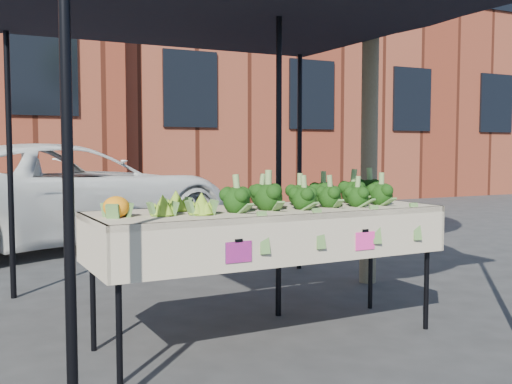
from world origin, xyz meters
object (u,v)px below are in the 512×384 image
object	(u,v)px
canopy	(233,140)
street_tree	(371,41)
table	(269,274)
vehicle	(60,61)

from	to	relation	value
canopy	street_tree	bearing A→B (deg)	18.45
street_tree	table	bearing A→B (deg)	-146.19
vehicle	canopy	bearing A→B (deg)	168.37
table	vehicle	bearing A→B (deg)	96.62
table	street_tree	xyz separation A→B (m)	(1.69, 1.13, 1.88)
canopy	vehicle	xyz separation A→B (m)	(-0.56, 4.31, 1.10)
canopy	street_tree	size ratio (longest dim) A/B	0.68
canopy	table	bearing A→B (deg)	-88.96
vehicle	street_tree	distance (m)	4.38
vehicle	street_tree	xyz separation A→B (m)	(2.26, -3.74, -0.14)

